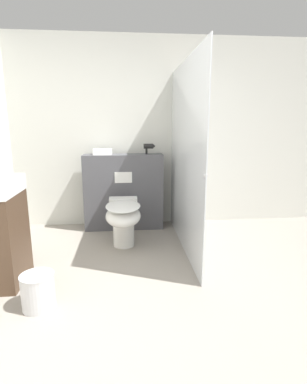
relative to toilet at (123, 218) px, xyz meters
name	(u,v)px	position (x,y,z in m)	size (l,w,h in m)	color
ground_plane	(144,322)	(0.14, -1.37, -0.35)	(12.00, 12.00, 0.00)	gray
wall_back	(133,134)	(0.14, 0.89, 0.90)	(8.00, 0.06, 2.50)	silver
partition_panel	(124,192)	(0.01, 0.66, 0.15)	(1.03, 0.27, 1.00)	#4C4C51
shower_glass	(185,158)	(0.68, -0.04, 0.67)	(0.04, 1.80, 2.04)	silver
toilet	(123,218)	(0.00, 0.00, 0.00)	(0.39, 0.70, 0.52)	white
hair_drier	(149,147)	(0.34, 0.66, 0.75)	(0.15, 0.06, 0.14)	black
folded_towel	(103,152)	(-0.25, 0.66, 0.69)	(0.24, 0.16, 0.07)	white
waste_bin	(38,291)	(-0.65, -1.12, -0.21)	(0.25, 0.25, 0.28)	silver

